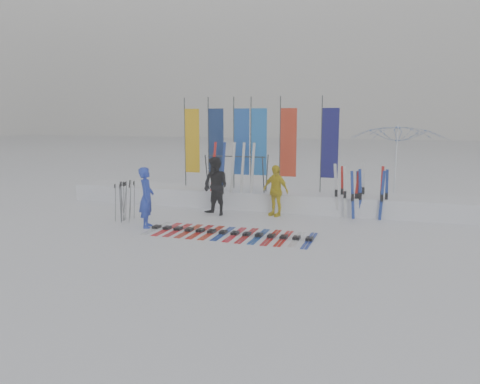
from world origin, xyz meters
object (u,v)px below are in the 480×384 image
(ski_rack, at_px, (237,168))
(person_blue, at_px, (147,197))
(tent_canopy, at_px, (396,165))
(ski_row, at_px, (230,233))
(person_yellow, at_px, (275,190))
(person_black, at_px, (216,186))

(ski_rack, bearing_deg, person_blue, -113.69)
(tent_canopy, relative_size, ski_row, 0.73)
(person_blue, height_order, ski_rack, ski_rack)
(tent_canopy, bearing_deg, ski_rack, -158.70)
(person_blue, height_order, tent_canopy, tent_canopy)
(person_blue, distance_m, ski_row, 2.64)
(person_blue, relative_size, ski_row, 0.38)
(person_yellow, height_order, ski_rack, ski_rack)
(ski_rack, bearing_deg, tent_canopy, 21.30)
(person_blue, height_order, ski_row, person_blue)
(person_yellow, xyz_separation_m, tent_canopy, (3.62, 2.83, 0.66))
(ski_rack, bearing_deg, person_black, -102.55)
(tent_canopy, bearing_deg, person_yellow, -141.95)
(person_blue, height_order, person_yellow, person_blue)
(tent_canopy, bearing_deg, ski_row, -126.94)
(person_yellow, bearing_deg, ski_row, -77.86)
(ski_rack, bearing_deg, person_yellow, -27.71)
(person_black, relative_size, person_yellow, 1.14)
(person_blue, distance_m, tent_canopy, 8.70)
(person_blue, bearing_deg, ski_row, -112.05)
(person_black, height_order, tent_canopy, tent_canopy)
(person_blue, bearing_deg, ski_rack, -44.05)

